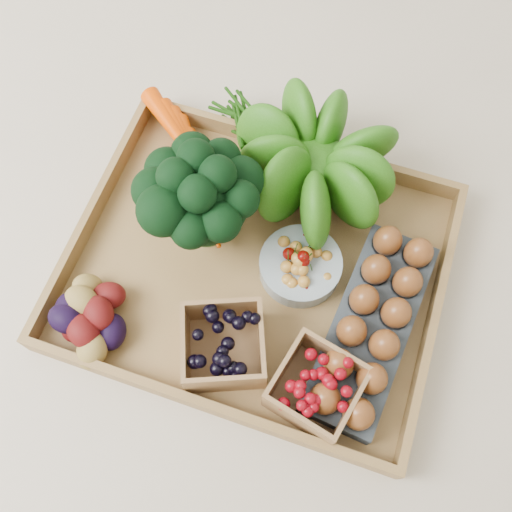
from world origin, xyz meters
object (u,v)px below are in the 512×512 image
(cherry_bowl, at_px, (300,266))
(broccoli, at_px, (203,211))
(tray, at_px, (256,269))
(egg_carton, at_px, (370,328))

(cherry_bowl, bearing_deg, broccoli, 174.50)
(cherry_bowl, bearing_deg, tray, -164.68)
(broccoli, height_order, cherry_bowl, broccoli)
(tray, bearing_deg, egg_carton, -12.86)
(egg_carton, bearing_deg, tray, 172.76)
(cherry_bowl, height_order, egg_carton, egg_carton)
(tray, distance_m, broccoli, 0.13)
(broccoli, distance_m, cherry_bowl, 0.17)
(tray, height_order, broccoli, broccoli)
(tray, bearing_deg, broccoli, 160.61)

